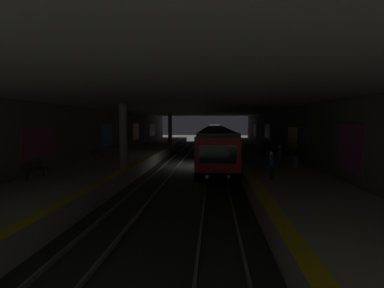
{
  "coord_description": "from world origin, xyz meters",
  "views": [
    {
      "loc": [
        -24.86,
        -1.95,
        4.31
      ],
      "look_at": [
        7.21,
        0.79,
        1.55
      ],
      "focal_mm": 23.72,
      "sensor_mm": 36.0,
      "label": 1
    }
  ],
  "objects_px": {
    "bench_left_near": "(271,146)",
    "person_waiting_near": "(240,138)",
    "metro_train": "(215,136)",
    "bench_right_far": "(121,146)",
    "bench_right_mid": "(97,153)",
    "person_boarding": "(265,146)",
    "pillar_near": "(123,136)",
    "person_walking_mid": "(271,164)",
    "trash_bin": "(295,162)",
    "bench_left_mid": "(263,143)",
    "pillar_far": "(170,129)",
    "person_standing_far": "(279,155)",
    "bench_right_near": "(34,169)",
    "backpack_on_floor": "(127,148)"
  },
  "relations": [
    {
      "from": "bench_left_near",
      "to": "person_waiting_near",
      "type": "height_order",
      "value": "person_waiting_near"
    },
    {
      "from": "metro_train",
      "to": "bench_right_far",
      "type": "relative_size",
      "value": 31.02
    },
    {
      "from": "bench_right_mid",
      "to": "person_boarding",
      "type": "distance_m",
      "value": 15.97
    },
    {
      "from": "pillar_near",
      "to": "bench_right_far",
      "type": "relative_size",
      "value": 2.68
    },
    {
      "from": "person_waiting_near",
      "to": "person_walking_mid",
      "type": "distance_m",
      "value": 24.0
    },
    {
      "from": "bench_right_far",
      "to": "trash_bin",
      "type": "bearing_deg",
      "value": -119.78
    },
    {
      "from": "bench_left_near",
      "to": "person_walking_mid",
      "type": "distance_m",
      "value": 15.23
    },
    {
      "from": "bench_left_near",
      "to": "bench_left_mid",
      "type": "distance_m",
      "value": 4.94
    },
    {
      "from": "pillar_near",
      "to": "person_waiting_near",
      "type": "relative_size",
      "value": 2.81
    },
    {
      "from": "pillar_far",
      "to": "bench_right_far",
      "type": "bearing_deg",
      "value": 153.36
    },
    {
      "from": "person_waiting_near",
      "to": "person_standing_far",
      "type": "bearing_deg",
      "value": -177.93
    },
    {
      "from": "pillar_far",
      "to": "bench_left_mid",
      "type": "xyz_separation_m",
      "value": [
        -1.91,
        -12.88,
        -1.75
      ]
    },
    {
      "from": "bench_left_mid",
      "to": "metro_train",
      "type": "bearing_deg",
      "value": 42.23
    },
    {
      "from": "pillar_far",
      "to": "bench_right_near",
      "type": "distance_m",
      "value": 22.94
    },
    {
      "from": "bench_left_mid",
      "to": "bench_right_near",
      "type": "bearing_deg",
      "value": 140.32
    },
    {
      "from": "pillar_near",
      "to": "bench_right_mid",
      "type": "relative_size",
      "value": 2.68
    },
    {
      "from": "pillar_far",
      "to": "backpack_on_floor",
      "type": "xyz_separation_m",
      "value": [
        -6.65,
        4.1,
        -2.08
      ]
    },
    {
      "from": "bench_right_near",
      "to": "backpack_on_floor",
      "type": "height_order",
      "value": "bench_right_near"
    },
    {
      "from": "bench_right_mid",
      "to": "person_standing_far",
      "type": "bearing_deg",
      "value": -102.53
    },
    {
      "from": "person_waiting_near",
      "to": "person_walking_mid",
      "type": "relative_size",
      "value": 1.01
    },
    {
      "from": "pillar_far",
      "to": "bench_left_near",
      "type": "xyz_separation_m",
      "value": [
        -6.85,
        -12.88,
        -1.75
      ]
    },
    {
      "from": "person_walking_mid",
      "to": "trash_bin",
      "type": "height_order",
      "value": "person_walking_mid"
    },
    {
      "from": "person_boarding",
      "to": "backpack_on_floor",
      "type": "height_order",
      "value": "person_boarding"
    },
    {
      "from": "bench_left_near",
      "to": "person_standing_far",
      "type": "relative_size",
      "value": 1.04
    },
    {
      "from": "bench_right_near",
      "to": "bench_left_near",
      "type": "bearing_deg",
      "value": -47.51
    },
    {
      "from": "metro_train",
      "to": "person_walking_mid",
      "type": "distance_m",
      "value": 26.95
    },
    {
      "from": "pillar_far",
      "to": "bench_left_mid",
      "type": "height_order",
      "value": "pillar_far"
    },
    {
      "from": "person_walking_mid",
      "to": "bench_left_mid",
      "type": "bearing_deg",
      "value": -9.47
    },
    {
      "from": "bench_left_mid",
      "to": "bench_right_near",
      "type": "height_order",
      "value": "same"
    },
    {
      "from": "pillar_near",
      "to": "metro_train",
      "type": "relative_size",
      "value": 0.09
    },
    {
      "from": "bench_left_near",
      "to": "person_boarding",
      "type": "height_order",
      "value": "person_boarding"
    },
    {
      "from": "bench_right_far",
      "to": "trash_bin",
      "type": "height_order",
      "value": "bench_right_far"
    },
    {
      "from": "bench_right_far",
      "to": "person_boarding",
      "type": "xyz_separation_m",
      "value": [
        -2.46,
        -15.55,
        0.43
      ]
    },
    {
      "from": "bench_right_mid",
      "to": "backpack_on_floor",
      "type": "relative_size",
      "value": 4.25
    },
    {
      "from": "bench_right_far",
      "to": "backpack_on_floor",
      "type": "distance_m",
      "value": 1.72
    },
    {
      "from": "backpack_on_floor",
      "to": "bench_right_near",
      "type": "bearing_deg",
      "value": 179.69
    },
    {
      "from": "person_walking_mid",
      "to": "backpack_on_floor",
      "type": "relative_size",
      "value": 4.02
    },
    {
      "from": "metro_train",
      "to": "bench_right_far",
      "type": "distance_m",
      "value": 17.18
    },
    {
      "from": "bench_right_near",
      "to": "bench_right_far",
      "type": "bearing_deg",
      "value": 0.0
    },
    {
      "from": "person_waiting_near",
      "to": "backpack_on_floor",
      "type": "height_order",
      "value": "person_waiting_near"
    },
    {
      "from": "bench_right_near",
      "to": "bench_right_mid",
      "type": "relative_size",
      "value": 1.0
    },
    {
      "from": "person_waiting_near",
      "to": "backpack_on_floor",
      "type": "bearing_deg",
      "value": 121.87
    },
    {
      "from": "bench_left_near",
      "to": "bench_right_far",
      "type": "bearing_deg",
      "value": 95.01
    },
    {
      "from": "pillar_far",
      "to": "bench_left_near",
      "type": "distance_m",
      "value": 14.69
    },
    {
      "from": "person_boarding",
      "to": "backpack_on_floor",
      "type": "xyz_separation_m",
      "value": [
        4.15,
        15.46,
        -0.75
      ]
    },
    {
      "from": "bench_left_near",
      "to": "person_walking_mid",
      "type": "relative_size",
      "value": 1.06
    },
    {
      "from": "metro_train",
      "to": "person_boarding",
      "type": "relative_size",
      "value": 30.37
    },
    {
      "from": "pillar_near",
      "to": "person_waiting_near",
      "type": "xyz_separation_m",
      "value": [
        21.36,
        -10.28,
        -1.4
      ]
    },
    {
      "from": "person_walking_mid",
      "to": "person_standing_far",
      "type": "height_order",
      "value": "person_standing_far"
    },
    {
      "from": "person_walking_mid",
      "to": "person_boarding",
      "type": "relative_size",
      "value": 0.93
    }
  ]
}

